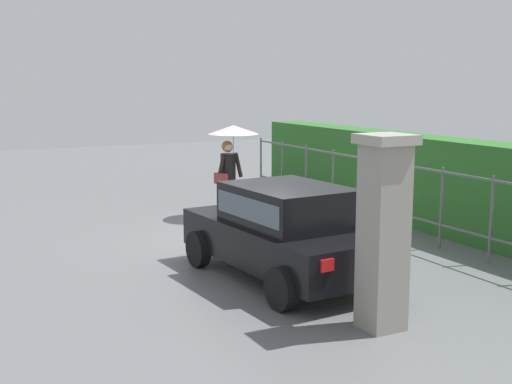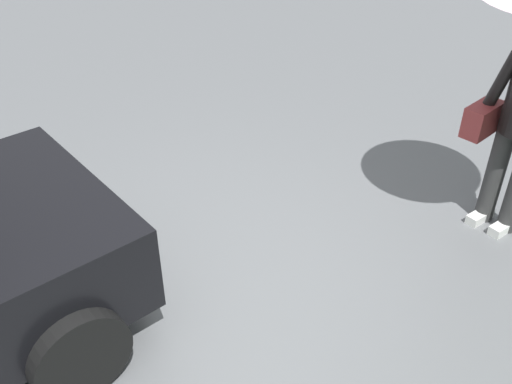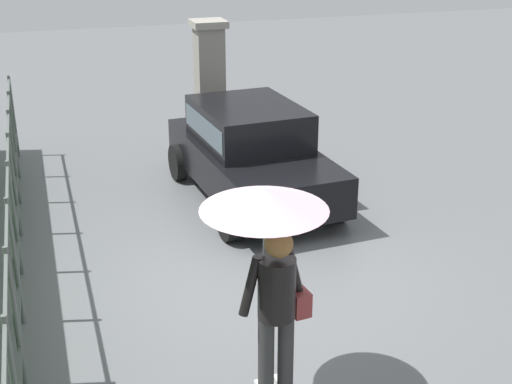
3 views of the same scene
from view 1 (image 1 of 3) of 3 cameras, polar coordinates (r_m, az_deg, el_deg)
ground_plane at (r=12.87m, az=-0.16°, el=-4.24°), size 40.00×40.00×0.00m
car at (r=10.33m, az=2.44°, el=-3.09°), size 3.83×2.07×1.48m
pedestrian at (r=14.90m, az=-2.14°, el=3.84°), size 1.12×1.12×2.07m
gate_pillar at (r=8.32m, az=10.77°, el=-3.26°), size 0.60×0.60×2.42m
fence_section at (r=13.97m, az=10.58°, el=0.14°), size 10.68×0.05×1.50m
hedge_row at (r=14.61m, az=13.87°, el=0.93°), size 11.63×0.90×1.90m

